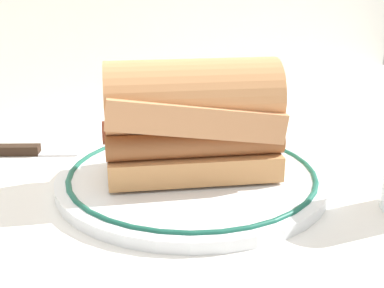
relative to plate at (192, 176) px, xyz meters
The scene contains 4 objects.
ground_plane 0.04m from the plate, 78.93° to the right, with size 1.50×1.50×0.00m, color white.
plate is the anchor object (origin of this frame).
sausage_sandwich 0.07m from the plate, 82.87° to the right, with size 0.20×0.16×0.12m.
butter_knife 0.21m from the plate, 122.11° to the left, with size 0.12×0.09×0.01m.
Camera 1 is at (-0.28, -0.38, 0.22)m, focal length 46.57 mm.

